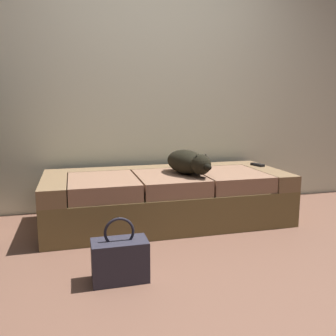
# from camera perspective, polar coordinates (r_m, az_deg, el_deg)

# --- Properties ---
(ground_plane) EXTENTS (10.00, 10.00, 0.00)m
(ground_plane) POSITION_cam_1_polar(r_m,az_deg,el_deg) (2.22, 7.23, -17.00)
(ground_plane) COLOR brown
(back_wall) EXTENTS (6.40, 0.10, 2.80)m
(back_wall) POSITION_cam_1_polar(r_m,az_deg,el_deg) (3.60, -2.69, 16.30)
(back_wall) COLOR silver
(back_wall) RESTS_ON ground
(couch) EXTENTS (2.05, 0.87, 0.43)m
(couch) POSITION_cam_1_polar(r_m,az_deg,el_deg) (3.12, -0.24, -4.68)
(couch) COLOR brown
(couch) RESTS_ON ground
(dog_dark) EXTENTS (0.37, 0.57, 0.20)m
(dog_dark) POSITION_cam_1_polar(r_m,az_deg,el_deg) (3.00, 3.28, 0.93)
(dog_dark) COLOR black
(dog_dark) RESTS_ON couch
(tv_remote) EXTENTS (0.08, 0.16, 0.02)m
(tv_remote) POSITION_cam_1_polar(r_m,az_deg,el_deg) (3.52, 14.04, 0.51)
(tv_remote) COLOR black
(tv_remote) RESTS_ON couch
(handbag) EXTENTS (0.32, 0.18, 0.38)m
(handbag) POSITION_cam_1_polar(r_m,az_deg,el_deg) (2.15, -7.66, -14.21)
(handbag) COLOR #2C2B37
(handbag) RESTS_ON ground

